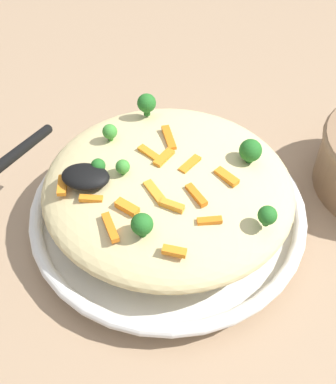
# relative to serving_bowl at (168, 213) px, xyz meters

# --- Properties ---
(ground_plane) EXTENTS (2.40, 2.40, 0.00)m
(ground_plane) POSITION_rel_serving_bowl_xyz_m (0.00, 0.00, -0.02)
(ground_plane) COLOR #9E7F60
(serving_bowl) EXTENTS (0.35, 0.35, 0.04)m
(serving_bowl) POSITION_rel_serving_bowl_xyz_m (0.00, 0.00, 0.00)
(serving_bowl) COLOR white
(serving_bowl) RESTS_ON ground_plane
(pasta_mound) EXTENTS (0.31, 0.29, 0.07)m
(pasta_mound) POSITION_rel_serving_bowl_xyz_m (0.00, 0.00, 0.05)
(pasta_mound) COLOR #DBC689
(pasta_mound) RESTS_ON serving_bowl
(carrot_piece_0) EXTENTS (0.03, 0.03, 0.01)m
(carrot_piece_0) POSITION_rel_serving_bowl_xyz_m (-0.01, -0.04, 0.08)
(carrot_piece_0) COLOR orange
(carrot_piece_0) RESTS_ON pasta_mound
(carrot_piece_1) EXTENTS (0.03, 0.04, 0.01)m
(carrot_piece_1) POSITION_rel_serving_bowl_xyz_m (-0.01, 0.05, 0.08)
(carrot_piece_1) COLOR orange
(carrot_piece_1) RESTS_ON pasta_mound
(carrot_piece_2) EXTENTS (0.03, 0.04, 0.01)m
(carrot_piece_2) POSITION_rel_serving_bowl_xyz_m (-0.05, -0.09, 0.08)
(carrot_piece_2) COLOR orange
(carrot_piece_2) RESTS_ON pasta_mound
(carrot_piece_3) EXTENTS (0.02, 0.03, 0.01)m
(carrot_piece_3) POSITION_rel_serving_bowl_xyz_m (0.02, 0.01, 0.08)
(carrot_piece_3) COLOR orange
(carrot_piece_3) RESTS_ON pasta_mound
(carrot_piece_4) EXTENTS (0.02, 0.03, 0.01)m
(carrot_piece_4) POSITION_rel_serving_bowl_xyz_m (-0.12, -0.04, 0.08)
(carrot_piece_4) COLOR orange
(carrot_piece_4) RESTS_ON pasta_mound
(carrot_piece_5) EXTENTS (0.03, 0.01, 0.01)m
(carrot_piece_5) POSITION_rel_serving_bowl_xyz_m (0.01, -0.05, 0.08)
(carrot_piece_5) COLOR orange
(carrot_piece_5) RESTS_ON pasta_mound
(carrot_piece_6) EXTENTS (0.03, 0.03, 0.01)m
(carrot_piece_6) POSITION_rel_serving_bowl_xyz_m (0.04, -0.03, 0.08)
(carrot_piece_6) COLOR orange
(carrot_piece_6) RESTS_ON pasta_mound
(carrot_piece_7) EXTENTS (0.03, 0.03, 0.01)m
(carrot_piece_7) POSITION_rel_serving_bowl_xyz_m (0.07, 0.00, 0.08)
(carrot_piece_7) COLOR orange
(carrot_piece_7) RESTS_ON pasta_mound
(carrot_piece_8) EXTENTS (0.03, 0.01, 0.01)m
(carrot_piece_8) POSITION_rel_serving_bowl_xyz_m (-0.08, -0.06, 0.08)
(carrot_piece_8) COLOR orange
(carrot_piece_8) RESTS_ON pasta_mound
(carrot_piece_9) EXTENTS (0.03, 0.02, 0.01)m
(carrot_piece_9) POSITION_rel_serving_bowl_xyz_m (0.06, -0.06, 0.08)
(carrot_piece_9) COLOR orange
(carrot_piece_9) RESTS_ON pasta_mound
(carrot_piece_10) EXTENTS (0.03, 0.02, 0.01)m
(carrot_piece_10) POSITION_rel_serving_bowl_xyz_m (-0.03, 0.02, 0.08)
(carrot_piece_10) COLOR orange
(carrot_piece_10) RESTS_ON pasta_mound
(carrot_piece_11) EXTENTS (0.02, 0.03, 0.01)m
(carrot_piece_11) POSITION_rel_serving_bowl_xyz_m (-0.01, 0.02, 0.08)
(carrot_piece_11) COLOR orange
(carrot_piece_11) RESTS_ON pasta_mound
(carrot_piece_12) EXTENTS (0.03, 0.02, 0.01)m
(carrot_piece_12) POSITION_rel_serving_bowl_xyz_m (-0.03, -0.06, 0.08)
(carrot_piece_12) COLOR orange
(carrot_piece_12) RESTS_ON pasta_mound
(carrot_piece_13) EXTENTS (0.03, 0.01, 0.01)m
(carrot_piece_13) POSITION_rel_serving_bowl_xyz_m (0.03, -0.11, 0.08)
(carrot_piece_13) COLOR orange
(carrot_piece_13) RESTS_ON pasta_mound
(broccoli_floret_0) EXTENTS (0.02, 0.02, 0.03)m
(broccoli_floret_0) POSITION_rel_serving_bowl_xyz_m (0.12, -0.06, 0.09)
(broccoli_floret_0) COLOR #205B1C
(broccoli_floret_0) RESTS_ON pasta_mound
(broccoli_floret_1) EXTENTS (0.03, 0.03, 0.03)m
(broccoli_floret_1) POSITION_rel_serving_bowl_xyz_m (0.09, 0.04, 0.09)
(broccoli_floret_1) COLOR #205B1C
(broccoli_floret_1) RESTS_ON pasta_mound
(broccoli_floret_2) EXTENTS (0.02, 0.02, 0.02)m
(broccoli_floret_2) POSITION_rel_serving_bowl_xyz_m (-0.08, -0.02, 0.09)
(broccoli_floret_2) COLOR #205B1C
(broccoli_floret_2) RESTS_ON pasta_mound
(broccoli_floret_3) EXTENTS (0.02, 0.02, 0.02)m
(broccoli_floret_3) POSITION_rel_serving_bowl_xyz_m (-0.08, 0.04, 0.09)
(broccoli_floret_3) COLOR #377928
(broccoli_floret_3) RESTS_ON pasta_mound
(broccoli_floret_4) EXTENTS (0.02, 0.02, 0.02)m
(broccoli_floret_4) POSITION_rel_serving_bowl_xyz_m (-0.05, -0.01, 0.09)
(broccoli_floret_4) COLOR #377928
(broccoli_floret_4) RESTS_ON pasta_mound
(broccoli_floret_5) EXTENTS (0.02, 0.02, 0.03)m
(broccoli_floret_5) POSITION_rel_serving_bowl_xyz_m (-0.05, 0.10, 0.09)
(broccoli_floret_5) COLOR #205B1C
(broccoli_floret_5) RESTS_ON pasta_mound
(broccoli_floret_6) EXTENTS (0.02, 0.02, 0.03)m
(broccoli_floret_6) POSITION_rel_serving_bowl_xyz_m (-0.01, -0.09, 0.09)
(broccoli_floret_6) COLOR #205B1C
(broccoli_floret_6) RESTS_ON pasta_mound
(serving_spoon) EXTENTS (0.11, 0.15, 0.08)m
(serving_spoon) POSITION_rel_serving_bowl_xyz_m (-0.11, -0.03, 0.10)
(serving_spoon) COLOR black
(serving_spoon) RESTS_ON pasta_mound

